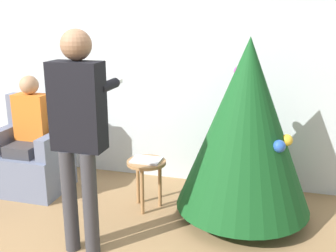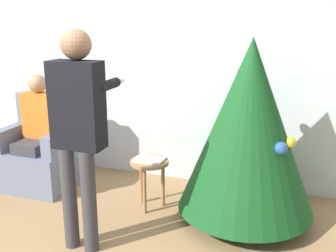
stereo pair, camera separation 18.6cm
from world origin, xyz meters
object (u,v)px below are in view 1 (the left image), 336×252
(person_seated, at_px, (29,129))
(christmas_tree, at_px, (246,125))
(armchair, at_px, (33,157))
(person_standing, at_px, (79,124))
(side_stool, at_px, (146,169))

(person_seated, bearing_deg, christmas_tree, -0.55)
(christmas_tree, xyz_separation_m, armchair, (-2.29, 0.05, -0.55))
(christmas_tree, distance_m, person_standing, 1.49)
(person_standing, bearing_deg, side_stool, 71.25)
(side_stool, bearing_deg, person_standing, -108.75)
(christmas_tree, relative_size, side_stool, 3.41)
(christmas_tree, bearing_deg, person_seated, 179.45)
(person_standing, bearing_deg, christmas_tree, 35.56)
(armchair, height_order, person_seated, person_seated)
(christmas_tree, height_order, person_seated, christmas_tree)
(person_standing, bearing_deg, armchair, 140.03)
(christmas_tree, height_order, side_stool, christmas_tree)
(christmas_tree, height_order, person_standing, person_standing)
(person_seated, bearing_deg, person_standing, -39.09)
(armchair, relative_size, person_standing, 0.58)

